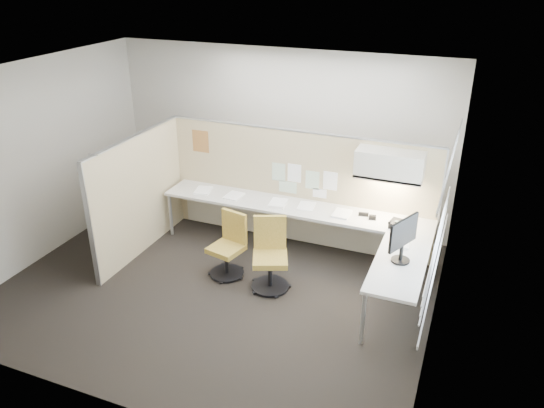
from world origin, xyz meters
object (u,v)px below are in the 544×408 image
at_px(desk, 312,222).
at_px(phone, 397,224).
at_px(chair_left, 229,247).
at_px(monitor, 403,237).
at_px(chair_right, 270,256).

bearing_deg(desk, phone, 0.52).
distance_m(desk, chair_left, 1.23).
relative_size(desk, phone, 16.44).
bearing_deg(chair_left, phone, 33.15).
bearing_deg(phone, desk, -167.40).
height_order(desk, chair_left, chair_left).
bearing_deg(desk, monitor, -31.50).
bearing_deg(chair_right, desk, 49.02).
distance_m(chair_right, phone, 1.75).
relative_size(desk, chair_left, 4.52).
relative_size(chair_left, phone, 3.64).
height_order(chair_left, phone, chair_left).
xyz_separation_m(desk, chair_right, (-0.29, -0.86, -0.16)).
bearing_deg(chair_right, phone, 8.26).
bearing_deg(chair_right, chair_left, 151.17).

